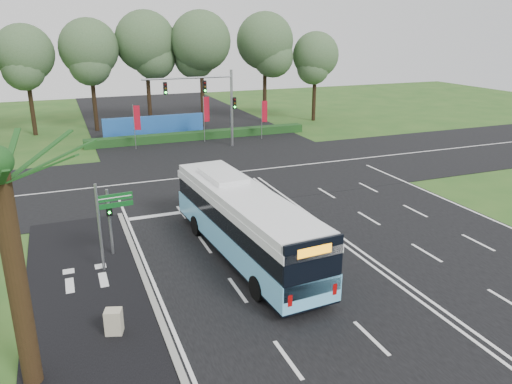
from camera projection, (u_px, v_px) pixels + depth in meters
ground at (319, 227)px, 27.86m from camera, size 120.00×120.00×0.00m
road_main at (319, 227)px, 27.85m from camera, size 20.00×120.00×0.04m
road_cross at (244, 171)px, 38.43m from camera, size 120.00×14.00×0.05m
bike_path at (89, 294)px, 20.82m from camera, size 5.00×18.00×0.06m
kerb_strip at (146, 283)px, 21.65m from camera, size 0.25×18.00×0.12m
city_bus at (244, 222)px, 23.73m from camera, size 3.47×12.57×3.56m
pedestrian_signal at (110, 220)px, 23.87m from camera, size 0.28×0.41×3.37m
street_sign at (107, 216)px, 22.20m from camera, size 1.63×0.25×4.18m
utility_cabinet at (114, 322)px, 18.02m from camera, size 0.72×0.66×0.99m
banner_flag_left at (136, 120)px, 44.48m from camera, size 0.58×0.22×4.09m
banner_flag_mid at (206, 112)px, 47.51m from camera, size 0.63×0.22×4.41m
banner_flag_right at (264, 114)px, 48.75m from camera, size 0.55×0.20×3.87m
palm_tree at (1, 188)px, 13.68m from camera, size 3.20×3.20×7.65m
traffic_light_gantry at (213, 97)px, 44.53m from camera, size 8.41×0.28×7.00m
hedge at (200, 135)px, 49.33m from camera, size 22.00×1.20×0.80m
blue_hoarding at (154, 127)px, 49.91m from camera, size 10.00×0.30×2.20m
eucalyptus_row at (156, 47)px, 52.19m from camera, size 41.95×9.02×12.38m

